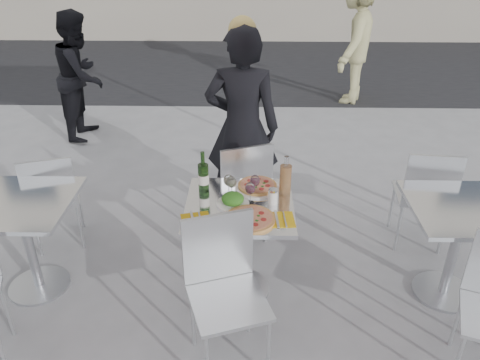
{
  "coord_description": "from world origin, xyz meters",
  "views": [
    {
      "loc": [
        0.06,
        -2.67,
        2.39
      ],
      "look_at": [
        0.0,
        0.15,
        0.85
      ],
      "focal_mm": 35.0,
      "sensor_mm": 36.0,
      "label": 1
    }
  ],
  "objects_px": {
    "pedestrian_b": "(354,39)",
    "wineglass_white_b": "(229,181)",
    "side_chair_lfar": "(52,194)",
    "woman_diner": "(242,128)",
    "main_table": "(240,230)",
    "pedestrian_a": "(81,76)",
    "side_table_right": "(459,233)",
    "pizza_near": "(250,219)",
    "carafe": "(285,179)",
    "side_table_left": "(24,227)",
    "wineglass_red_b": "(255,181)",
    "napkin_left": "(196,220)",
    "chair_far": "(242,184)",
    "side_chair_rfar": "(426,192)",
    "pizza_far": "(257,186)",
    "sugar_shaker": "(273,196)",
    "chair_near": "(224,280)",
    "napkin_right": "(280,219)",
    "wineglass_red_a": "(250,189)",
    "wineglass_white_a": "(232,183)"
  },
  "relations": [
    {
      "from": "side_table_left",
      "to": "wineglass_white_b",
      "type": "xyz_separation_m",
      "value": [
        1.42,
        0.12,
        0.32
      ]
    },
    {
      "from": "chair_far",
      "to": "napkin_right",
      "type": "height_order",
      "value": "chair_far"
    },
    {
      "from": "chair_far",
      "to": "wineglass_white_a",
      "type": "xyz_separation_m",
      "value": [
        -0.06,
        -0.53,
        0.31
      ]
    },
    {
      "from": "side_table_left",
      "to": "woman_diner",
      "type": "xyz_separation_m",
      "value": [
        1.5,
        1.04,
        0.33
      ]
    },
    {
      "from": "carafe",
      "to": "pedestrian_a",
      "type": "bearing_deg",
      "value": 129.9
    },
    {
      "from": "side_chair_rfar",
      "to": "pedestrian_a",
      "type": "xyz_separation_m",
      "value": [
        -3.47,
        2.33,
        0.24
      ]
    },
    {
      "from": "napkin_left",
      "to": "pedestrian_b",
      "type": "bearing_deg",
      "value": 53.94
    },
    {
      "from": "chair_far",
      "to": "wineglass_red_a",
      "type": "height_order",
      "value": "chair_far"
    },
    {
      "from": "pizza_far",
      "to": "chair_far",
      "type": "bearing_deg",
      "value": 105.51
    },
    {
      "from": "side_table_left",
      "to": "sugar_shaker",
      "type": "height_order",
      "value": "sugar_shaker"
    },
    {
      "from": "wineglass_white_b",
      "to": "napkin_left",
      "type": "height_order",
      "value": "wineglass_white_b"
    },
    {
      "from": "side_table_right",
      "to": "side_chair_rfar",
      "type": "relative_size",
      "value": 0.84
    },
    {
      "from": "chair_near",
      "to": "side_chair_lfar",
      "type": "bearing_deg",
      "value": 124.88
    },
    {
      "from": "chair_near",
      "to": "wineglass_red_a",
      "type": "relative_size",
      "value": 5.98
    },
    {
      "from": "sugar_shaker",
      "to": "napkin_left",
      "type": "height_order",
      "value": "sugar_shaker"
    },
    {
      "from": "side_table_left",
      "to": "wineglass_red_b",
      "type": "distance_m",
      "value": 1.64
    },
    {
      "from": "side_table_left",
      "to": "napkin_right",
      "type": "xyz_separation_m",
      "value": [
        1.76,
        -0.19,
        0.21
      ]
    },
    {
      "from": "side_table_left",
      "to": "napkin_right",
      "type": "bearing_deg",
      "value": -6.01
    },
    {
      "from": "chair_near",
      "to": "sugar_shaker",
      "type": "height_order",
      "value": "chair_near"
    },
    {
      "from": "pedestrian_a",
      "to": "pedestrian_b",
      "type": "distance_m",
      "value": 3.85
    },
    {
      "from": "side_chair_lfar",
      "to": "woman_diner",
      "type": "relative_size",
      "value": 0.49
    },
    {
      "from": "napkin_left",
      "to": "pizza_far",
      "type": "bearing_deg",
      "value": 33.09
    },
    {
      "from": "napkin_right",
      "to": "carafe",
      "type": "bearing_deg",
      "value": 77.69
    },
    {
      "from": "main_table",
      "to": "side_table_right",
      "type": "distance_m",
      "value": 1.5
    },
    {
      "from": "carafe",
      "to": "wineglass_white_b",
      "type": "distance_m",
      "value": 0.39
    },
    {
      "from": "sugar_shaker",
      "to": "napkin_left",
      "type": "xyz_separation_m",
      "value": [
        -0.49,
        -0.22,
        -0.05
      ]
    },
    {
      "from": "carafe",
      "to": "napkin_right",
      "type": "xyz_separation_m",
      "value": [
        -0.05,
        -0.32,
        -0.11
      ]
    },
    {
      "from": "chair_near",
      "to": "napkin_right",
      "type": "height_order",
      "value": "chair_near"
    },
    {
      "from": "side_table_right",
      "to": "carafe",
      "type": "xyz_separation_m",
      "value": [
        -1.19,
        0.13,
        0.33
      ]
    },
    {
      "from": "chair_far",
      "to": "side_chair_rfar",
      "type": "height_order",
      "value": "chair_far"
    },
    {
      "from": "chair_near",
      "to": "side_chair_rfar",
      "type": "height_order",
      "value": "chair_near"
    },
    {
      "from": "side_table_right",
      "to": "pizza_near",
      "type": "distance_m",
      "value": 1.46
    },
    {
      "from": "side_chair_lfar",
      "to": "side_chair_rfar",
      "type": "relative_size",
      "value": 0.95
    },
    {
      "from": "main_table",
      "to": "pedestrian_a",
      "type": "distance_m",
      "value": 3.54
    },
    {
      "from": "side_chair_rfar",
      "to": "wineglass_red_a",
      "type": "distance_m",
      "value": 1.54
    },
    {
      "from": "wineglass_white_a",
      "to": "napkin_right",
      "type": "bearing_deg",
      "value": -41.41
    },
    {
      "from": "woman_diner",
      "to": "wineglass_red_a",
      "type": "relative_size",
      "value": 11.04
    },
    {
      "from": "pizza_near",
      "to": "wineglass_red_b",
      "type": "xyz_separation_m",
      "value": [
        0.03,
        0.31,
        0.1
      ]
    },
    {
      "from": "side_table_left",
      "to": "napkin_left",
      "type": "xyz_separation_m",
      "value": [
        1.23,
        -0.21,
        0.21
      ]
    },
    {
      "from": "side_chair_lfar",
      "to": "pizza_far",
      "type": "height_order",
      "value": "side_chair_lfar"
    },
    {
      "from": "side_chair_rfar",
      "to": "side_chair_lfar",
      "type": "bearing_deg",
      "value": 7.35
    },
    {
      "from": "side_table_right",
      "to": "chair_near",
      "type": "bearing_deg",
      "value": -161.09
    },
    {
      "from": "chair_near",
      "to": "side_chair_rfar",
      "type": "bearing_deg",
      "value": 17.12
    },
    {
      "from": "wineglass_white_a",
      "to": "wineglass_red_b",
      "type": "bearing_deg",
      "value": 7.72
    },
    {
      "from": "chair_near",
      "to": "woman_diner",
      "type": "height_order",
      "value": "woman_diner"
    },
    {
      "from": "pizza_near",
      "to": "pizza_far",
      "type": "xyz_separation_m",
      "value": [
        0.05,
        0.41,
        0.0
      ]
    },
    {
      "from": "chair_near",
      "to": "side_chair_lfar",
      "type": "height_order",
      "value": "chair_near"
    },
    {
      "from": "chair_near",
      "to": "carafe",
      "type": "height_order",
      "value": "carafe"
    },
    {
      "from": "pedestrian_b",
      "to": "wineglass_white_b",
      "type": "distance_m",
      "value": 4.51
    },
    {
      "from": "chair_far",
      "to": "pedestrian_b",
      "type": "xyz_separation_m",
      "value": [
        1.56,
        3.69,
        0.38
      ]
    }
  ]
}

